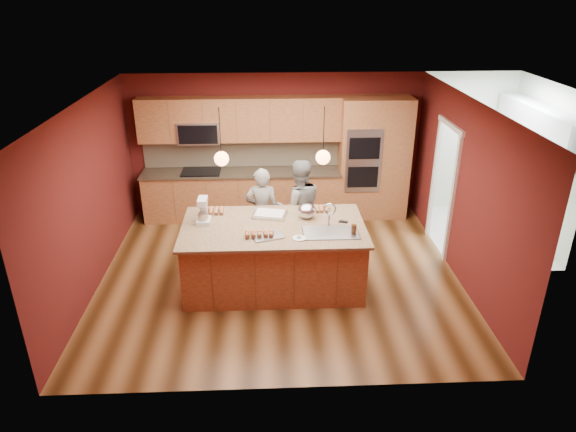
{
  "coord_description": "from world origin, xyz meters",
  "views": [
    {
      "loc": [
        -0.18,
        -6.97,
        4.18
      ],
      "look_at": [
        0.13,
        -0.1,
        1.04
      ],
      "focal_mm": 32.0,
      "sensor_mm": 36.0,
      "label": 1
    }
  ],
  "objects_px": {
    "island": "(275,255)",
    "person_right": "(299,208)",
    "person_left": "(262,212)",
    "mixing_bowl": "(307,211)",
    "stand_mixer": "(203,212)"
  },
  "relations": [
    {
      "from": "island",
      "to": "person_right",
      "type": "bearing_deg",
      "value": 67.15
    },
    {
      "from": "stand_mixer",
      "to": "mixing_bowl",
      "type": "relative_size",
      "value": 1.37
    },
    {
      "from": "person_left",
      "to": "mixing_bowl",
      "type": "relative_size",
      "value": 5.5
    },
    {
      "from": "island",
      "to": "mixing_bowl",
      "type": "relative_size",
      "value": 9.66
    },
    {
      "from": "mixing_bowl",
      "to": "person_left",
      "type": "bearing_deg",
      "value": 132.31
    },
    {
      "from": "island",
      "to": "stand_mixer",
      "type": "relative_size",
      "value": 7.07
    },
    {
      "from": "person_right",
      "to": "person_left",
      "type": "bearing_deg",
      "value": -9.82
    },
    {
      "from": "person_left",
      "to": "mixing_bowl",
      "type": "distance_m",
      "value": 1.05
    },
    {
      "from": "island",
      "to": "mixing_bowl",
      "type": "bearing_deg",
      "value": 27.93
    },
    {
      "from": "stand_mixer",
      "to": "person_left",
      "type": "bearing_deg",
      "value": 45.44
    },
    {
      "from": "person_left",
      "to": "person_right",
      "type": "height_order",
      "value": "person_right"
    },
    {
      "from": "stand_mixer",
      "to": "mixing_bowl",
      "type": "xyz_separation_m",
      "value": [
        1.52,
        0.09,
        -0.05
      ]
    },
    {
      "from": "person_left",
      "to": "stand_mixer",
      "type": "height_order",
      "value": "person_left"
    },
    {
      "from": "island",
      "to": "person_right",
      "type": "xyz_separation_m",
      "value": [
        0.42,
        1.0,
        0.32
      ]
    },
    {
      "from": "mixing_bowl",
      "to": "island",
      "type": "bearing_deg",
      "value": -152.07
    }
  ]
}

